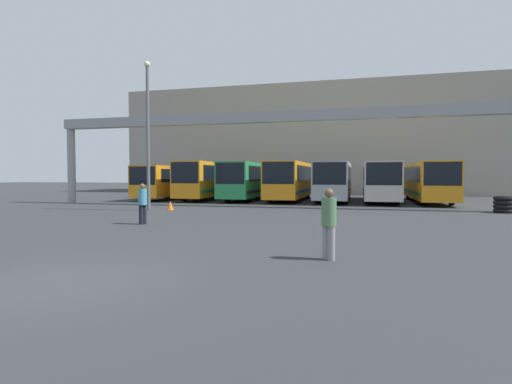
# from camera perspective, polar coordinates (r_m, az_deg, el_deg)

# --- Properties ---
(ground_plane) EXTENTS (200.00, 200.00, 0.00)m
(ground_plane) POSITION_cam_1_polar(r_m,az_deg,el_deg) (9.07, -26.31, -11.63)
(ground_plane) COLOR #2D3033
(building_backdrop) EXTENTS (45.63, 12.00, 12.77)m
(building_backdrop) POSITION_cam_1_polar(r_m,az_deg,el_deg) (51.86, 8.24, 7.03)
(building_backdrop) COLOR gray
(building_backdrop) RESTS_ON ground
(overhead_gantry) EXTENTS (32.68, 0.80, 6.46)m
(overhead_gantry) POSITION_cam_1_polar(r_m,az_deg,el_deg) (27.37, 2.33, 9.42)
(overhead_gantry) COLOR gray
(overhead_gantry) RESTS_ON ground
(bus_slot_0) EXTENTS (2.55, 10.68, 2.98)m
(bus_slot_0) POSITION_cam_1_polar(r_m,az_deg,el_deg) (37.80, -11.85, 1.66)
(bus_slot_0) COLOR orange
(bus_slot_0) RESTS_ON ground
(bus_slot_1) EXTENTS (2.52, 10.37, 3.30)m
(bus_slot_1) POSITION_cam_1_polar(r_m,az_deg,el_deg) (36.16, -6.73, 1.96)
(bus_slot_1) COLOR orange
(bus_slot_1) RESTS_ON ground
(bus_slot_2) EXTENTS (2.50, 11.73, 3.23)m
(bus_slot_2) POSITION_cam_1_polar(r_m,az_deg,el_deg) (35.63, -0.80, 1.90)
(bus_slot_2) COLOR #268C4C
(bus_slot_2) RESTS_ON ground
(bus_slot_3) EXTENTS (2.58, 10.64, 3.26)m
(bus_slot_3) POSITION_cam_1_polar(r_m,az_deg,el_deg) (34.30, 4.91, 1.90)
(bus_slot_3) COLOR orange
(bus_slot_3) RESTS_ON ground
(bus_slot_4) EXTENTS (2.58, 11.27, 3.20)m
(bus_slot_4) POSITION_cam_1_polar(r_m,az_deg,el_deg) (34.19, 11.10, 1.81)
(bus_slot_4) COLOR #999EA5
(bus_slot_4) RESTS_ON ground
(bus_slot_5) EXTENTS (2.60, 11.78, 3.16)m
(bus_slot_5) POSITION_cam_1_polar(r_m,az_deg,el_deg) (34.41, 17.27, 1.72)
(bus_slot_5) COLOR beige
(bus_slot_5) RESTS_ON ground
(bus_slot_6) EXTENTS (2.57, 12.10, 3.16)m
(bus_slot_6) POSITION_cam_1_polar(r_m,az_deg,el_deg) (34.94, 23.31, 1.64)
(bus_slot_6) COLOR orange
(bus_slot_6) RESTS_ON ground
(pedestrian_far_center) EXTENTS (0.38, 0.38, 1.83)m
(pedestrian_far_center) POSITION_cam_1_polar(r_m,az_deg,el_deg) (10.37, 10.36, -4.24)
(pedestrian_far_center) COLOR gray
(pedestrian_far_center) RESTS_ON ground
(pedestrian_near_left) EXTENTS (0.37, 0.37, 1.80)m
(pedestrian_near_left) POSITION_cam_1_polar(r_m,az_deg,el_deg) (18.33, -15.90, -1.47)
(pedestrian_near_left) COLOR black
(pedestrian_near_left) RESTS_ON ground
(traffic_cone) EXTENTS (0.42, 0.42, 0.56)m
(traffic_cone) POSITION_cam_1_polar(r_m,az_deg,el_deg) (25.53, -12.15, -1.89)
(traffic_cone) COLOR orange
(traffic_cone) RESTS_ON ground
(tire_stack) EXTENTS (1.04, 1.04, 0.96)m
(tire_stack) POSITION_cam_1_polar(r_m,az_deg,el_deg) (27.08, 31.83, -1.53)
(tire_stack) COLOR black
(tire_stack) RESTS_ON ground
(lamp_post) EXTENTS (0.36, 0.36, 9.07)m
(lamp_post) POSITION_cam_1_polar(r_m,az_deg,el_deg) (25.47, -15.18, 8.49)
(lamp_post) COLOR #595B60
(lamp_post) RESTS_ON ground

